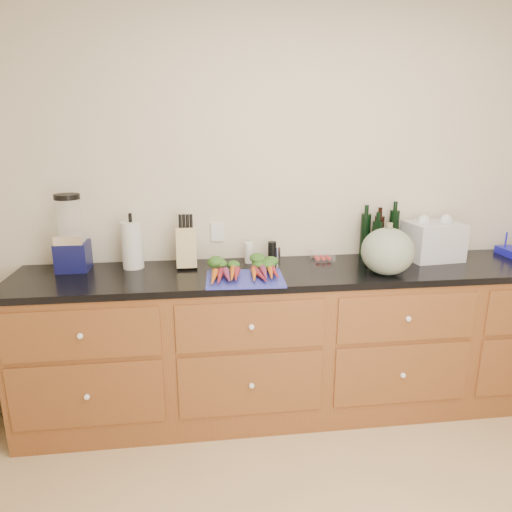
{
  "coord_description": "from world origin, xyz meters",
  "views": [
    {
      "loc": [
        -0.71,
        -1.3,
        1.75
      ],
      "look_at": [
        -0.4,
        1.2,
        1.06
      ],
      "focal_mm": 32.0,
      "sensor_mm": 36.0,
      "label": 1
    }
  ],
  "objects": [
    {
      "name": "canister_chrome",
      "position": [
        -0.22,
        1.48,
        0.99
      ],
      "size": [
        0.04,
        0.04,
        0.1
      ],
      "primitive_type": "cylinder",
      "color": "silver",
      "rests_on": "countertop"
    },
    {
      "name": "knife_block",
      "position": [
        -0.8,
        1.44,
        1.06
      ],
      "size": [
        0.12,
        0.12,
        0.24
      ],
      "primitive_type": "cube",
      "color": "tan",
      "rests_on": "countertop"
    },
    {
      "name": "grinder_salt",
      "position": [
        -0.41,
        1.48,
        1.01
      ],
      "size": [
        0.06,
        0.06,
        0.13
      ],
      "primitive_type": "cylinder",
      "color": "white",
      "rests_on": "countertop"
    },
    {
      "name": "bottles",
      "position": [
        0.46,
        1.51,
        1.08
      ],
      "size": [
        0.26,
        0.13,
        0.31
      ],
      "color": "black",
      "rests_on": "countertop"
    },
    {
      "name": "cabinets",
      "position": [
        0.0,
        1.3,
        0.45
      ],
      "size": [
        3.6,
        0.64,
        0.9
      ],
      "color": "brown",
      "rests_on": "ground"
    },
    {
      "name": "squash",
      "position": [
        0.37,
        1.14,
        1.08
      ],
      "size": [
        0.31,
        0.31,
        0.28
      ],
      "primitive_type": "ellipsoid",
      "color": "slate",
      "rests_on": "countertop"
    },
    {
      "name": "countertop",
      "position": [
        0.0,
        1.3,
        0.92
      ],
      "size": [
        3.64,
        0.62,
        0.04
      ],
      "primitive_type": "cube",
      "color": "black",
      "rests_on": "cabinets"
    },
    {
      "name": "blender_appliance",
      "position": [
        -1.47,
        1.46,
        1.14
      ],
      "size": [
        0.18,
        0.18,
        0.46
      ],
      "color": "#0E1145",
      "rests_on": "countertop"
    },
    {
      "name": "tomato_box",
      "position": [
        0.07,
        1.47,
        0.97
      ],
      "size": [
        0.14,
        0.11,
        0.06
      ],
      "primitive_type": "cube",
      "color": "white",
      "rests_on": "countertop"
    },
    {
      "name": "wall_back",
      "position": [
        0.0,
        1.62,
        1.3
      ],
      "size": [
        4.1,
        0.05,
        2.6
      ],
      "primitive_type": "cube",
      "color": "beige",
      "rests_on": "ground"
    },
    {
      "name": "cutting_board",
      "position": [
        -0.47,
        1.14,
        0.95
      ],
      "size": [
        0.45,
        0.35,
        0.01
      ],
      "primitive_type": "cube",
      "rotation": [
        0.0,
        0.0,
        -0.05
      ],
      "color": "#2B31AA",
      "rests_on": "countertop"
    },
    {
      "name": "grocery_bag",
      "position": [
        0.79,
        1.42,
        1.06
      ],
      "size": [
        0.36,
        0.3,
        0.24
      ],
      "primitive_type": null,
      "rotation": [
        0.0,
        0.0,
        0.1
      ],
      "color": "silver",
      "rests_on": "countertop"
    },
    {
      "name": "paper_towel",
      "position": [
        -1.12,
        1.46,
        1.08
      ],
      "size": [
        0.13,
        0.13,
        0.29
      ],
      "primitive_type": "cylinder",
      "color": "silver",
      "rests_on": "countertop"
    },
    {
      "name": "grinder_pepper",
      "position": [
        -0.26,
        1.48,
        1.01
      ],
      "size": [
        0.05,
        0.05,
        0.13
      ],
      "primitive_type": "cylinder",
      "color": "black",
      "rests_on": "countertop"
    },
    {
      "name": "carrots",
      "position": [
        -0.47,
        1.19,
        0.98
      ],
      "size": [
        0.42,
        0.31,
        0.06
      ],
      "color": "#C55C17",
      "rests_on": "cutting_board"
    }
  ]
}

